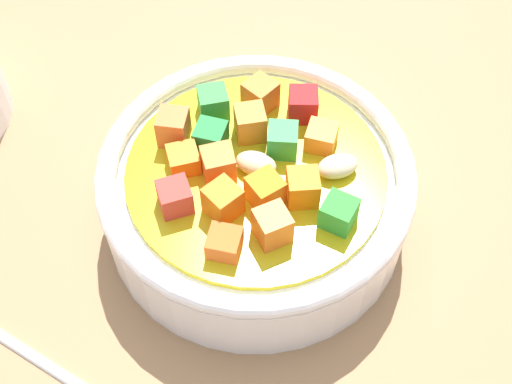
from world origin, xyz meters
TOP-DOWN VIEW (x-y plane):
  - ground_plane at (0.00, 0.00)cm, footprint 140.00×140.00cm
  - soup_bowl_main at (0.00, 0.01)cm, footprint 17.88×17.88cm

SIDE VIEW (x-z plane):
  - ground_plane at x=0.00cm, z-range -2.00..0.00cm
  - soup_bowl_main at x=0.00cm, z-range -0.42..6.25cm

